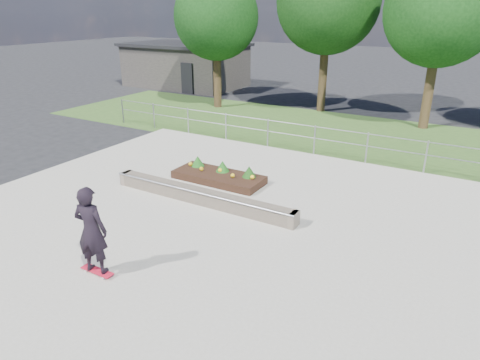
% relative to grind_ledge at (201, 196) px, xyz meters
% --- Properties ---
extents(ground, '(120.00, 120.00, 0.00)m').
position_rel_grind_ledge_xyz_m(ground, '(1.19, -1.63, -0.26)').
color(ground, black).
rests_on(ground, ground).
extents(grass_verge, '(30.00, 8.00, 0.02)m').
position_rel_grind_ledge_xyz_m(grass_verge, '(1.19, 9.37, -0.25)').
color(grass_verge, '#2F4D1F').
rests_on(grass_verge, ground).
extents(concrete_slab, '(15.00, 15.00, 0.06)m').
position_rel_grind_ledge_xyz_m(concrete_slab, '(1.19, -1.63, -0.23)').
color(concrete_slab, '#9C988A').
rests_on(concrete_slab, ground).
extents(fence, '(20.06, 0.06, 1.20)m').
position_rel_grind_ledge_xyz_m(fence, '(1.19, 5.87, 0.51)').
color(fence, gray).
rests_on(fence, ground).
extents(building, '(8.40, 5.40, 3.00)m').
position_rel_grind_ledge_xyz_m(building, '(-12.81, 16.36, 1.25)').
color(building, '#2F2C2A').
rests_on(building, ground).
extents(tree_far_left, '(4.55, 4.55, 7.15)m').
position_rel_grind_ledge_xyz_m(tree_far_left, '(-6.81, 11.37, 4.59)').
color(tree_far_left, '#322214').
rests_on(tree_far_left, ground).
extents(tree_mid_left, '(5.25, 5.25, 8.25)m').
position_rel_grind_ledge_xyz_m(tree_mid_left, '(-1.31, 13.37, 5.34)').
color(tree_mid_left, black).
rests_on(tree_mid_left, ground).
extents(tree_mid_right, '(4.90, 4.90, 7.70)m').
position_rel_grind_ledge_xyz_m(tree_mid_right, '(4.19, 12.37, 4.97)').
color(tree_mid_right, '#372616').
rests_on(tree_mid_right, ground).
extents(grind_ledge, '(6.00, 0.44, 0.43)m').
position_rel_grind_ledge_xyz_m(grind_ledge, '(0.00, 0.00, 0.00)').
color(grind_ledge, brown).
rests_on(grind_ledge, concrete_slab).
extents(planter_bed, '(3.00, 1.20, 0.61)m').
position_rel_grind_ledge_xyz_m(planter_bed, '(-0.49, 1.75, -0.02)').
color(planter_bed, black).
rests_on(planter_bed, concrete_slab).
extents(skateboarder, '(0.80, 0.61, 2.00)m').
position_rel_grind_ledge_xyz_m(skateboarder, '(0.16, -4.05, 0.83)').
color(skateboarder, white).
rests_on(skateboarder, concrete_slab).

